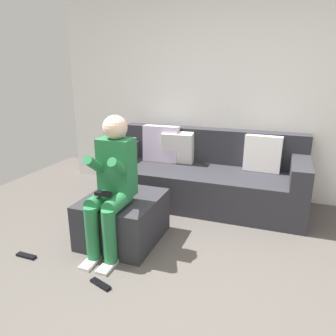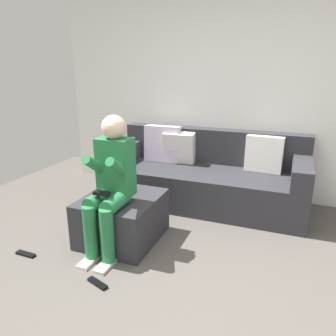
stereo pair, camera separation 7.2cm
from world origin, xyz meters
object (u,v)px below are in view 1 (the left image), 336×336
object	(u,v)px
remote_near_ottoman	(101,284)
remote_by_storage_bin	(26,256)
ottoman	(123,218)
couch_sectional	(204,175)
person_seated	(112,181)

from	to	relation	value
remote_near_ottoman	remote_by_storage_bin	bearing A→B (deg)	-169.38
ottoman	remote_by_storage_bin	distance (m)	0.90
couch_sectional	person_seated	size ratio (longest dim) A/B	1.92
person_seated	remote_by_storage_bin	world-z (taller)	person_seated
couch_sectional	ottoman	bearing A→B (deg)	-112.70
couch_sectional	person_seated	distance (m)	1.50
ottoman	remote_near_ottoman	bearing A→B (deg)	-76.88
remote_near_ottoman	couch_sectional	bearing A→B (deg)	98.17
person_seated	remote_near_ottoman	bearing A→B (deg)	-73.49
ottoman	person_seated	xyz separation A→B (m)	(0.01, -0.19, 0.45)
person_seated	remote_by_storage_bin	xyz separation A→B (m)	(-0.68, -0.39, -0.65)
couch_sectional	remote_near_ottoman	size ratio (longest dim) A/B	11.95
remote_near_ottoman	remote_by_storage_bin	world-z (taller)	same
couch_sectional	remote_near_ottoman	xyz separation A→B (m)	(-0.33, -1.88, -0.32)
couch_sectional	remote_near_ottoman	distance (m)	1.94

